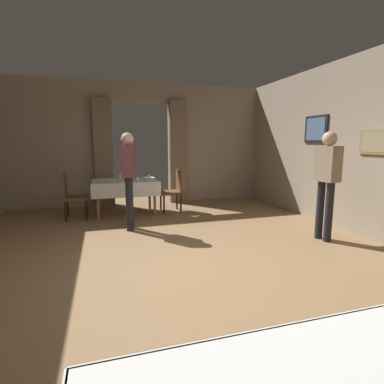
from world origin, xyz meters
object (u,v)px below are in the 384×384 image
(person_waiter_by_doorway, at_px, (129,173))
(person_diner_standing_aside, at_px, (327,177))
(dining_table_mid, at_px, (125,185))
(glass_mid_b, at_px, (149,177))
(chair_mid_left, at_px, (71,194))
(glass_mid_c, at_px, (137,179))
(chair_mid_right, at_px, (174,189))
(plate_mid_d, at_px, (141,178))
(flower_vase_mid, at_px, (120,175))

(person_waiter_by_doorway, xyz_separation_m, person_diner_standing_aside, (2.92, -1.49, 0.00))
(person_waiter_by_doorway, bearing_deg, dining_table_mid, 89.40)
(glass_mid_b, distance_m, person_diner_standing_aside, 3.50)
(chair_mid_left, height_order, person_diner_standing_aside, person_diner_standing_aside)
(glass_mid_c, bearing_deg, glass_mid_b, 33.01)
(chair_mid_right, xyz_separation_m, plate_mid_d, (-0.72, 0.21, 0.24))
(glass_mid_b, bearing_deg, plate_mid_d, 110.28)
(glass_mid_c, xyz_separation_m, plate_mid_d, (0.13, 0.52, -0.04))
(flower_vase_mid, distance_m, person_waiter_by_doorway, 1.20)
(person_waiter_by_doorway, bearing_deg, chair_mid_right, 46.97)
(chair_mid_right, distance_m, glass_mid_b, 0.67)
(chair_mid_left, xyz_separation_m, person_diner_standing_aside, (3.99, -2.56, 0.51))
(dining_table_mid, bearing_deg, glass_mid_b, -17.23)
(glass_mid_b, bearing_deg, dining_table_mid, 162.77)
(glass_mid_c, bearing_deg, chair_mid_left, 170.61)
(glass_mid_b, xyz_separation_m, glass_mid_c, (-0.26, -0.17, -0.01))
(dining_table_mid, xyz_separation_m, flower_vase_mid, (-0.10, 0.01, 0.20))
(flower_vase_mid, height_order, glass_mid_b, flower_vase_mid)
(flower_vase_mid, height_order, person_waiter_by_doorway, person_waiter_by_doorway)
(dining_table_mid, height_order, glass_mid_c, glass_mid_c)
(chair_mid_right, bearing_deg, plate_mid_d, 163.97)
(glass_mid_b, relative_size, person_waiter_by_doorway, 0.07)
(chair_mid_left, distance_m, chair_mid_right, 2.16)
(person_diner_standing_aside, bearing_deg, flower_vase_mid, 138.37)
(flower_vase_mid, xyz_separation_m, plate_mid_d, (0.46, 0.19, -0.10))
(flower_vase_mid, bearing_deg, dining_table_mid, -5.46)
(chair_mid_left, bearing_deg, flower_vase_mid, 6.83)
(chair_mid_left, bearing_deg, plate_mid_d, 11.94)
(glass_mid_b, height_order, person_waiter_by_doorway, person_waiter_by_doorway)
(dining_table_mid, height_order, flower_vase_mid, flower_vase_mid)
(chair_mid_left, xyz_separation_m, plate_mid_d, (1.44, 0.30, 0.24))
(chair_mid_left, bearing_deg, person_diner_standing_aside, -32.68)
(glass_mid_c, bearing_deg, dining_table_mid, 125.22)
(chair_mid_right, xyz_separation_m, glass_mid_c, (-0.85, -0.32, 0.28))
(chair_mid_left, relative_size, plate_mid_d, 4.54)
(glass_mid_b, bearing_deg, person_diner_standing_aside, -46.10)
(chair_mid_right, bearing_deg, glass_mid_b, -166.21)
(glass_mid_b, distance_m, person_waiter_by_doorway, 1.16)
(chair_mid_left, xyz_separation_m, chair_mid_right, (2.16, 0.10, 0.00))
(glass_mid_c, relative_size, person_waiter_by_doorway, 0.06)
(chair_mid_left, height_order, plate_mid_d, chair_mid_left)
(chair_mid_right, distance_m, flower_vase_mid, 1.23)
(plate_mid_d, bearing_deg, glass_mid_c, -104.46)
(flower_vase_mid, xyz_separation_m, glass_mid_c, (0.33, -0.33, -0.06))
(chair_mid_left, relative_size, person_diner_standing_aside, 0.54)
(glass_mid_b, xyz_separation_m, person_diner_standing_aside, (2.42, -2.51, 0.22))
(plate_mid_d, distance_m, person_diner_standing_aside, 3.84)
(chair_mid_right, bearing_deg, dining_table_mid, 179.55)
(dining_table_mid, distance_m, plate_mid_d, 0.43)
(glass_mid_c, height_order, person_waiter_by_doorway, person_waiter_by_doorway)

